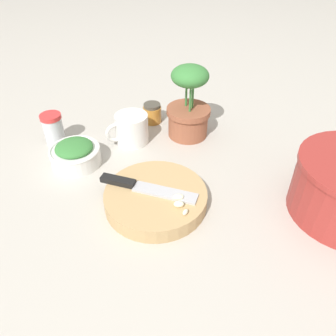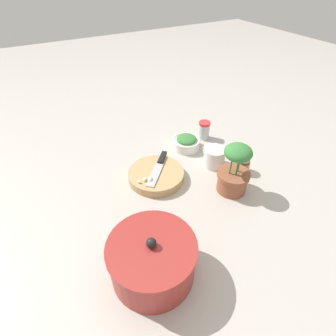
{
  "view_description": "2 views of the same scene",
  "coord_description": "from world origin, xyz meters",
  "px_view_note": "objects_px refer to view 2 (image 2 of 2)",
  "views": [
    {
      "loc": [
        0.55,
        -0.25,
        0.53
      ],
      "look_at": [
        0.02,
        -0.0,
        0.06
      ],
      "focal_mm": 35.0,
      "sensor_mm": 36.0,
      "label": 1
    },
    {
      "loc": [
        0.41,
        0.69,
        0.74
      ],
      "look_at": [
        0.03,
        0.01,
        0.09
      ],
      "focal_mm": 28.0,
      "sensor_mm": 36.0,
      "label": 2
    }
  ],
  "objects_px": {
    "honey_jar": "(243,166)",
    "cutting_board": "(156,175)",
    "garlic_cloves": "(147,179)",
    "chef_knife": "(159,166)",
    "herb_bowl": "(186,142)",
    "spice_jar": "(204,130)",
    "stock_pot": "(152,260)",
    "coffee_mug": "(214,157)",
    "potted_herb": "(234,172)"
  },
  "relations": [
    {
      "from": "honey_jar",
      "to": "cutting_board",
      "type": "bearing_deg",
      "value": -21.78
    },
    {
      "from": "garlic_cloves",
      "to": "chef_knife",
      "type": "bearing_deg",
      "value": -146.76
    },
    {
      "from": "herb_bowl",
      "to": "spice_jar",
      "type": "relative_size",
      "value": 1.44
    },
    {
      "from": "stock_pot",
      "to": "coffee_mug",
      "type": "bearing_deg",
      "value": -144.77
    },
    {
      "from": "spice_jar",
      "to": "coffee_mug",
      "type": "xyz_separation_m",
      "value": [
        0.09,
        0.2,
        -0.0
      ]
    },
    {
      "from": "coffee_mug",
      "to": "honey_jar",
      "type": "xyz_separation_m",
      "value": [
        -0.08,
        0.1,
        -0.01
      ]
    },
    {
      "from": "chef_knife",
      "to": "potted_herb",
      "type": "bearing_deg",
      "value": 175.65
    },
    {
      "from": "coffee_mug",
      "to": "chef_knife",
      "type": "bearing_deg",
      "value": -14.6
    },
    {
      "from": "cutting_board",
      "to": "chef_knife",
      "type": "distance_m",
      "value": 0.04
    },
    {
      "from": "spice_jar",
      "to": "honey_jar",
      "type": "relative_size",
      "value": 1.48
    },
    {
      "from": "cutting_board",
      "to": "garlic_cloves",
      "type": "height_order",
      "value": "garlic_cloves"
    },
    {
      "from": "stock_pot",
      "to": "potted_herb",
      "type": "height_order",
      "value": "potted_herb"
    },
    {
      "from": "coffee_mug",
      "to": "garlic_cloves",
      "type": "bearing_deg",
      "value": -1.67
    },
    {
      "from": "stock_pot",
      "to": "potted_herb",
      "type": "bearing_deg",
      "value": -159.06
    },
    {
      "from": "herb_bowl",
      "to": "honey_jar",
      "type": "height_order",
      "value": "herb_bowl"
    },
    {
      "from": "spice_jar",
      "to": "coffee_mug",
      "type": "bearing_deg",
      "value": 66.55
    },
    {
      "from": "spice_jar",
      "to": "stock_pot",
      "type": "relative_size",
      "value": 0.36
    },
    {
      "from": "spice_jar",
      "to": "honey_jar",
      "type": "bearing_deg",
      "value": 88.72
    },
    {
      "from": "herb_bowl",
      "to": "potted_herb",
      "type": "bearing_deg",
      "value": 90.31
    },
    {
      "from": "honey_jar",
      "to": "potted_herb",
      "type": "relative_size",
      "value": 0.29
    },
    {
      "from": "herb_bowl",
      "to": "honey_jar",
      "type": "distance_m",
      "value": 0.29
    },
    {
      "from": "garlic_cloves",
      "to": "honey_jar",
      "type": "bearing_deg",
      "value": 165.05
    },
    {
      "from": "spice_jar",
      "to": "potted_herb",
      "type": "bearing_deg",
      "value": 71.51
    },
    {
      "from": "potted_herb",
      "to": "herb_bowl",
      "type": "bearing_deg",
      "value": -89.69
    },
    {
      "from": "cutting_board",
      "to": "potted_herb",
      "type": "bearing_deg",
      "value": 138.65
    },
    {
      "from": "cutting_board",
      "to": "coffee_mug",
      "type": "distance_m",
      "value": 0.27
    },
    {
      "from": "spice_jar",
      "to": "stock_pot",
      "type": "bearing_deg",
      "value": 43.77
    },
    {
      "from": "cutting_board",
      "to": "spice_jar",
      "type": "relative_size",
      "value": 2.54
    },
    {
      "from": "chef_knife",
      "to": "potted_herb",
      "type": "relative_size",
      "value": 0.87
    },
    {
      "from": "chef_knife",
      "to": "coffee_mug",
      "type": "xyz_separation_m",
      "value": [
        -0.24,
        0.06,
        0.0
      ]
    },
    {
      "from": "garlic_cloves",
      "to": "potted_herb",
      "type": "xyz_separation_m",
      "value": [
        -0.29,
        0.17,
        0.05
      ]
    },
    {
      "from": "cutting_board",
      "to": "chef_knife",
      "type": "bearing_deg",
      "value": -137.09
    },
    {
      "from": "spice_jar",
      "to": "cutting_board",
      "type": "bearing_deg",
      "value": 24.38
    },
    {
      "from": "cutting_board",
      "to": "stock_pot",
      "type": "distance_m",
      "value": 0.42
    },
    {
      "from": "chef_knife",
      "to": "potted_herb",
      "type": "height_order",
      "value": "potted_herb"
    },
    {
      "from": "chef_knife",
      "to": "herb_bowl",
      "type": "distance_m",
      "value": 0.23
    },
    {
      "from": "chef_knife",
      "to": "garlic_cloves",
      "type": "height_order",
      "value": "garlic_cloves"
    },
    {
      "from": "cutting_board",
      "to": "potted_herb",
      "type": "distance_m",
      "value": 0.32
    },
    {
      "from": "garlic_cloves",
      "to": "stock_pot",
      "type": "height_order",
      "value": "stock_pot"
    },
    {
      "from": "cutting_board",
      "to": "garlic_cloves",
      "type": "relative_size",
      "value": 3.54
    },
    {
      "from": "cutting_board",
      "to": "honey_jar",
      "type": "relative_size",
      "value": 3.76
    },
    {
      "from": "cutting_board",
      "to": "honey_jar",
      "type": "height_order",
      "value": "honey_jar"
    },
    {
      "from": "garlic_cloves",
      "to": "herb_bowl",
      "type": "height_order",
      "value": "herb_bowl"
    },
    {
      "from": "honey_jar",
      "to": "herb_bowl",
      "type": "bearing_deg",
      "value": -66.37
    },
    {
      "from": "coffee_mug",
      "to": "honey_jar",
      "type": "bearing_deg",
      "value": 129.17
    },
    {
      "from": "honey_jar",
      "to": "stock_pot",
      "type": "xyz_separation_m",
      "value": [
        0.54,
        0.23,
        0.04
      ]
    },
    {
      "from": "coffee_mug",
      "to": "honey_jar",
      "type": "relative_size",
      "value": 2.04
    },
    {
      "from": "garlic_cloves",
      "to": "herb_bowl",
      "type": "xyz_separation_m",
      "value": [
        -0.29,
        -0.16,
        -0.01
      ]
    },
    {
      "from": "spice_jar",
      "to": "coffee_mug",
      "type": "relative_size",
      "value": 0.72
    },
    {
      "from": "herb_bowl",
      "to": "stock_pot",
      "type": "bearing_deg",
      "value": 49.25
    }
  ]
}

